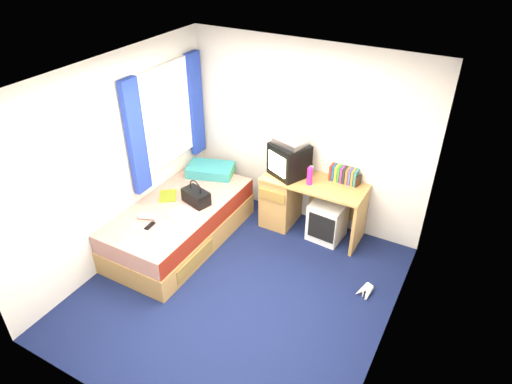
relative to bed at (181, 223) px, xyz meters
The scene contains 20 objects.
ground 1.21m from the bed, 21.17° to the right, with size 3.40×3.40×0.00m, color #0C1438.
room_shell 1.67m from the bed, 21.17° to the right, with size 3.40×3.40×3.40m.
bed is the anchor object (origin of this frame).
pillow 0.90m from the bed, 95.47° to the left, with size 0.61×0.39×0.13m, color #184D9D.
desk 1.50m from the bed, 42.73° to the left, with size 1.30×0.55×0.75m.
storage_cube 1.87m from the bed, 31.17° to the left, with size 0.41×0.41×0.51m, color white.
crt_tv 1.59m from the bed, 45.12° to the left, with size 0.55×0.53×0.42m.
vcr 1.71m from the bed, 45.18° to the left, with size 0.38×0.27×0.07m, color #ACACAE.
book_row 2.13m from the bed, 35.01° to the left, with size 0.34×0.13×0.20m.
picture_frame 2.27m from the bed, 31.95° to the left, with size 0.02×0.12×0.14m, color black.
pink_water_bottle 1.72m from the bed, 34.53° to the left, with size 0.07×0.07×0.22m, color #F02191.
aerosol_can 1.78m from the bed, 40.49° to the left, with size 0.05×0.05×0.17m, color white.
handbag 0.43m from the bed, 43.03° to the left, with size 0.39×0.29×0.32m.
towel 0.43m from the bed, 41.07° to the right, with size 0.27×0.22×0.09m, color white.
magazine 0.38m from the bed, 158.61° to the left, with size 0.21×0.28×0.01m, color #B8D617.
water_bottle 0.53m from the bed, 109.03° to the right, with size 0.07×0.07×0.20m, color silver.
colour_swatch_fan 0.69m from the bed, 90.84° to the right, with size 0.22×0.06×0.01m, color yellow.
remote_control 0.59m from the bed, 92.31° to the right, with size 0.05×0.16×0.02m, color black.
window_assembly 1.32m from the bed, 133.35° to the left, with size 0.11×1.42×1.40m.
white_heels 2.38m from the bed, ahead, with size 0.22×0.25×0.09m.
Camera 1 is at (1.99, -3.18, 3.68)m, focal length 32.00 mm.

